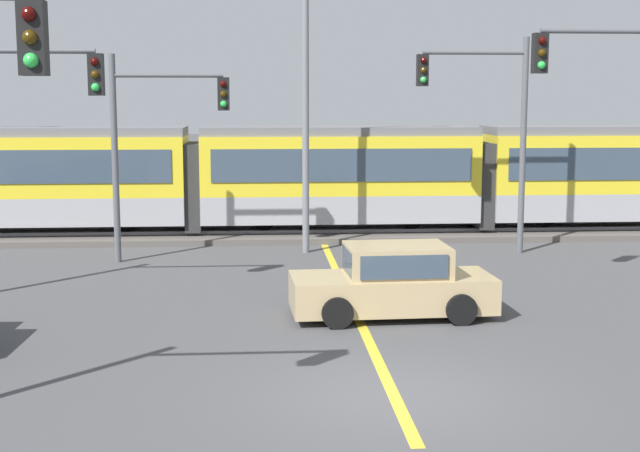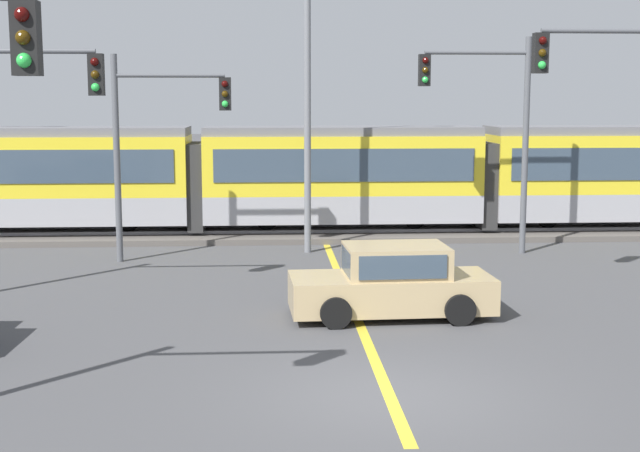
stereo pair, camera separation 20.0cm
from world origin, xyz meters
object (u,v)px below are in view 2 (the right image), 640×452
light_rail_tram (341,174)px  traffic_light_far_left (156,129)px  traffic_light_far_right (491,113)px  street_lamp_centre (313,90)px  sedan_crossing (392,284)px

light_rail_tram → traffic_light_far_left: size_ratio=4.89×
traffic_light_far_right → street_lamp_centre: size_ratio=0.74×
sedan_crossing → traffic_light_far_right: 9.04m
sedan_crossing → traffic_light_far_right: size_ratio=0.68×
traffic_light_far_right → traffic_light_far_left: (-9.50, -0.68, -0.39)m
traffic_light_far_right → sedan_crossing: bearing=-117.7°
sedan_crossing → street_lamp_centre: 8.99m
traffic_light_far_right → street_lamp_centre: street_lamp_centre is taller
light_rail_tram → traffic_light_far_right: bearing=-43.5°
traffic_light_far_left → light_rail_tram: bearing=39.3°
sedan_crossing → traffic_light_far_left: (-5.60, 6.74, 3.00)m
light_rail_tram → traffic_light_far_left: 7.28m
light_rail_tram → traffic_light_far_right: 5.90m
light_rail_tram → street_lamp_centre: street_lamp_centre is taller
traffic_light_far_right → street_lamp_centre: (-5.13, 0.51, 0.66)m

